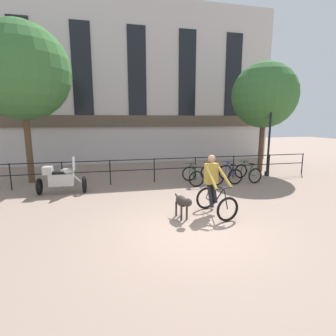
{
  "coord_description": "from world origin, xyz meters",
  "views": [
    {
      "loc": [
        -2.0,
        -5.77,
        2.69
      ],
      "look_at": [
        0.06,
        2.86,
        1.05
      ],
      "focal_mm": 28.0,
      "sensor_mm": 36.0,
      "label": 1
    }
  ],
  "objects": [
    {
      "name": "parked_bicycle_mid_left",
      "position": [
        2.4,
        4.54,
        0.36
      ],
      "size": [
        0.66,
        1.11,
        0.86
      ],
      "rotation": [
        0.0,
        0.0,
        3.14
      ],
      "color": "black",
      "rests_on": "ground_plane"
    },
    {
      "name": "dog",
      "position": [
        -0.02,
        0.79,
        0.48
      ],
      "size": [
        0.33,
        0.99,
        0.67
      ],
      "rotation": [
        0.0,
        0.0,
        0.14
      ],
      "color": "#332D28",
      "rests_on": "ground_plane"
    },
    {
      "name": "canal_railing",
      "position": [
        -0.0,
        5.2,
        0.71
      ],
      "size": [
        15.05,
        0.05,
        1.05
      ],
      "color": "black",
      "rests_on": "ground_plane"
    },
    {
      "name": "tree_canalside_left",
      "position": [
        -5.19,
        6.39,
        4.59
      ],
      "size": [
        3.88,
        3.88,
        6.55
      ],
      "color": "brown",
      "rests_on": "ground_plane"
    },
    {
      "name": "cyclist_with_bike",
      "position": [
        0.98,
        1.02,
        0.76
      ],
      "size": [
        0.86,
        1.27,
        1.7
      ],
      "rotation": [
        0.0,
        0.0,
        0.17
      ],
      "color": "black",
      "rests_on": "ground_plane"
    },
    {
      "name": "parked_bicycle_near_lamp",
      "position": [
        1.54,
        4.54,
        0.36
      ],
      "size": [
        0.69,
        1.13,
        0.86
      ],
      "rotation": [
        0.0,
        0.0,
        3.11
      ],
      "color": "black",
      "rests_on": "ground_plane"
    },
    {
      "name": "street_lamp",
      "position": [
        5.59,
        5.28,
        2.52
      ],
      "size": [
        0.28,
        0.28,
        4.5
      ],
      "color": "black",
      "rests_on": "ground_plane"
    },
    {
      "name": "ground_plane",
      "position": [
        0.0,
        0.0,
        0.0
      ],
      "size": [
        60.0,
        60.0,
        0.0
      ],
      "primitive_type": "plane",
      "color": "gray"
    },
    {
      "name": "parked_motorcycle",
      "position": [
        -3.64,
        4.23,
        0.56
      ],
      "size": [
        1.7,
        0.66,
        1.35
      ],
      "rotation": [
        0.0,
        0.0,
        1.55
      ],
      "color": "black",
      "rests_on": "ground_plane"
    },
    {
      "name": "tree_canalside_right",
      "position": [
        6.01,
        6.55,
        3.91
      ],
      "size": [
        3.32,
        3.32,
        5.59
      ],
      "color": "brown",
      "rests_on": "ground_plane"
    },
    {
      "name": "parked_bicycle_mid_right",
      "position": [
        3.26,
        4.54,
        0.36
      ],
      "size": [
        0.72,
        1.14,
        0.86
      ],
      "rotation": [
        0.0,
        0.0,
        3.09
      ],
      "color": "black",
      "rests_on": "ground_plane"
    },
    {
      "name": "building_facade",
      "position": [
        0.0,
        10.99,
        4.87
      ],
      "size": [
        18.0,
        0.72,
        9.79
      ],
      "color": "beige",
      "rests_on": "ground_plane"
    },
    {
      "name": "parked_bicycle_far_end",
      "position": [
        4.12,
        4.54,
        0.36
      ],
      "size": [
        0.76,
        1.17,
        0.86
      ],
      "rotation": [
        0.0,
        0.0,
        3.24
      ],
      "color": "black",
      "rests_on": "ground_plane"
    }
  ]
}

